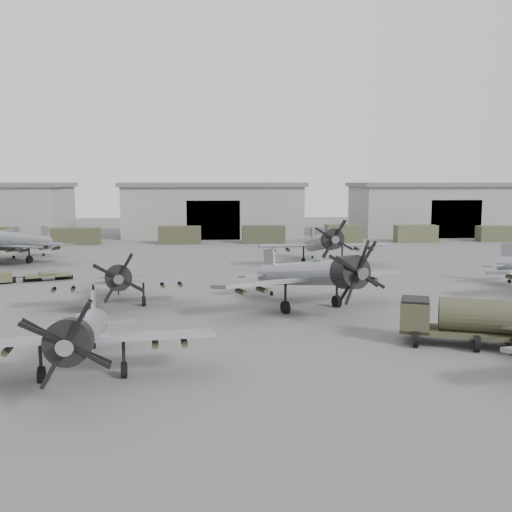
{
  "coord_description": "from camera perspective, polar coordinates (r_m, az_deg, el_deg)",
  "views": [
    {
      "loc": [
        0.69,
        -31.92,
        8.78
      ],
      "look_at": [
        3.92,
        16.29,
        2.5
      ],
      "focal_mm": 40.0,
      "sensor_mm": 36.0,
      "label": 1
    }
  ],
  "objects": [
    {
      "name": "ground",
      "position": [
        33.11,
        -4.94,
        -8.0
      ],
      "size": [
        220.0,
        220.0,
        0.0
      ],
      "primitive_type": "plane",
      "color": "#525250",
      "rests_on": "ground"
    },
    {
      "name": "hangar_center",
      "position": [
        93.99,
        -4.26,
        4.7
      ],
      "size": [
        29.0,
        14.8,
        8.7
      ],
      "color": "gray",
      "rests_on": "ground"
    },
    {
      "name": "hangar_right",
      "position": [
        101.12,
        17.89,
        4.55
      ],
      "size": [
        29.0,
        14.8,
        8.7
      ],
      "color": "gray",
      "rests_on": "ground"
    },
    {
      "name": "support_truck_2",
      "position": [
        84.7,
        -17.58,
        1.9
      ],
      "size": [
        6.63,
        2.2,
        2.33
      ],
      "primitive_type": "cube",
      "color": "#3C3C27",
      "rests_on": "ground"
    },
    {
      "name": "support_truck_3",
      "position": [
        82.45,
        -7.63,
        2.1
      ],
      "size": [
        6.02,
        2.2,
        2.5
      ],
      "primitive_type": "cube",
      "color": "#3B3B26",
      "rests_on": "ground"
    },
    {
      "name": "support_truck_4",
      "position": [
        82.53,
        0.75,
        2.18
      ],
      "size": [
        6.16,
        2.2,
        2.52
      ],
      "primitive_type": "cube",
      "color": "#343925",
      "rests_on": "ground"
    },
    {
      "name": "support_truck_5",
      "position": [
        84.28,
        8.78,
        2.24
      ],
      "size": [
        5.32,
        2.2,
        2.63
      ],
      "primitive_type": "cube",
      "color": "#3D442C",
      "rests_on": "ground"
    },
    {
      "name": "support_truck_6",
      "position": [
        87.26,
        15.68,
        2.18
      ],
      "size": [
        6.07,
        2.2,
        2.49
      ],
      "primitive_type": "cube",
      "color": "#4A4B31",
      "rests_on": "ground"
    },
    {
      "name": "support_truck_7",
      "position": [
        92.0,
        22.79,
        2.07
      ],
      "size": [
        5.21,
        2.2,
        2.31
      ],
      "primitive_type": "cube",
      "color": "#40462E",
      "rests_on": "ground"
    },
    {
      "name": "aircraft_near_1",
      "position": [
        26.49,
        -17.07,
        -7.41
      ],
      "size": [
        11.92,
        10.72,
        4.74
      ],
      "rotation": [
        0.0,
        0.0,
        0.11
      ],
      "color": "#9A9BA2",
      "rests_on": "ground"
    },
    {
      "name": "aircraft_mid_1",
      "position": [
        41.09,
        -13.61,
        -2.19
      ],
      "size": [
        11.5,
        10.35,
        4.56
      ],
      "rotation": [
        0.0,
        0.0,
        0.18
      ],
      "color": "gray",
      "rests_on": "ground"
    },
    {
      "name": "aircraft_mid_2",
      "position": [
        39.12,
        5.74,
        -1.82
      ],
      "size": [
        13.64,
        12.36,
        5.57
      ],
      "rotation": [
        0.0,
        0.0,
        0.41
      ],
      "color": "gray",
      "rests_on": "ground"
    },
    {
      "name": "aircraft_far_0",
      "position": [
        67.56,
        -23.33,
        1.48
      ],
      "size": [
        13.82,
        12.44,
        5.53
      ],
      "rotation": [
        0.0,
        0.0,
        -0.3
      ],
      "color": "gray",
      "rests_on": "ground"
    },
    {
      "name": "aircraft_far_1",
      "position": [
        60.31,
        6.75,
        1.38
      ],
      "size": [
        13.7,
        12.33,
        5.49
      ],
      "rotation": [
        0.0,
        0.0,
        0.03
      ],
      "color": "gray",
      "rests_on": "ground"
    },
    {
      "name": "fuel_tanker",
      "position": [
        32.87,
        19.95,
        -5.87
      ],
      "size": [
        7.07,
        4.36,
        2.59
      ],
      "rotation": [
        0.0,
        0.0,
        -0.35
      ],
      "color": "#3B3B27",
      "rests_on": "ground"
    },
    {
      "name": "tug_trailer",
      "position": [
        54.34,
        -22.62,
        -1.92
      ],
      "size": [
        6.82,
        3.63,
        1.37
      ],
      "rotation": [
        0.0,
        0.0,
        0.36
      ],
      "color": "#44442C",
      "rests_on": "ground"
    }
  ]
}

